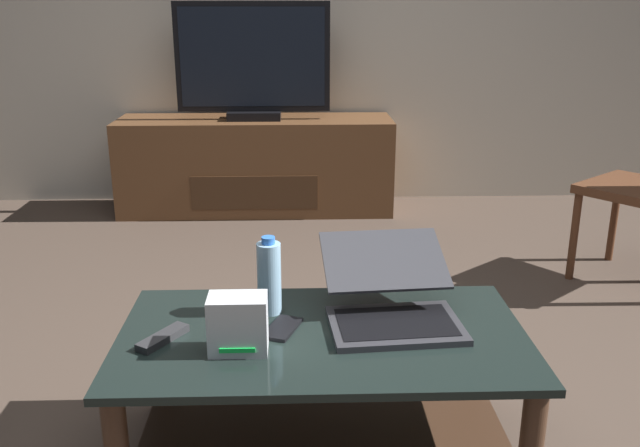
% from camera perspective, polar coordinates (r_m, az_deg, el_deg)
% --- Properties ---
extents(ground_plane, '(7.68, 7.68, 0.00)m').
position_cam_1_polar(ground_plane, '(2.24, 0.41, -15.61)').
color(ground_plane, '#4C3D33').
extents(coffee_table, '(1.11, 0.61, 0.39)m').
position_cam_1_polar(coffee_table, '(1.92, 0.22, -12.43)').
color(coffee_table, black).
rests_on(coffee_table, ground).
extents(media_cabinet, '(1.67, 0.47, 0.58)m').
position_cam_1_polar(media_cabinet, '(4.25, -5.39, 4.93)').
color(media_cabinet, brown).
rests_on(media_cabinet, ground).
extents(television, '(0.91, 0.20, 0.68)m').
position_cam_1_polar(television, '(4.13, -5.67, 13.22)').
color(television, black).
rests_on(television, media_cabinet).
extents(laptop, '(0.39, 0.45, 0.19)m').
position_cam_1_polar(laptop, '(1.94, 5.96, -6.22)').
color(laptop, '#333338').
rests_on(laptop, coffee_table).
extents(router_box, '(0.15, 0.10, 0.15)m').
position_cam_1_polar(router_box, '(1.75, -6.91, -8.39)').
color(router_box, silver).
rests_on(router_box, coffee_table).
extents(water_bottle_near, '(0.07, 0.07, 0.23)m').
position_cam_1_polar(water_bottle_near, '(1.94, -4.30, -4.53)').
color(water_bottle_near, '#99C6E5').
rests_on(water_bottle_near, coffee_table).
extents(cell_phone, '(0.12, 0.16, 0.01)m').
position_cam_1_polar(cell_phone, '(1.88, -3.18, -8.78)').
color(cell_phone, black).
rests_on(cell_phone, coffee_table).
extents(tv_remote, '(0.12, 0.16, 0.02)m').
position_cam_1_polar(tv_remote, '(1.86, -13.07, -9.33)').
color(tv_remote, '#2D2D30').
rests_on(tv_remote, coffee_table).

